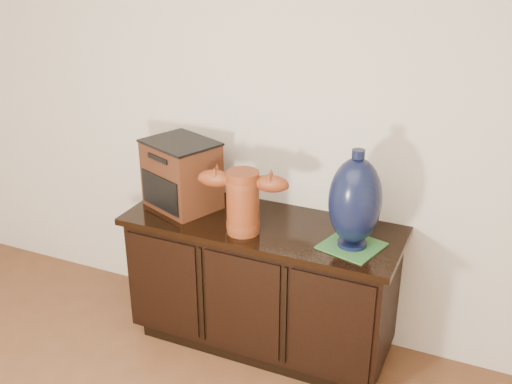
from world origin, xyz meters
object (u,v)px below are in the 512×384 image
at_px(lamp_base, 355,201).
at_px(spray_can, 218,191).
at_px(sideboard, 262,283).
at_px(terracotta_vessel, 243,199).
at_px(tv_radio, 182,174).

bearing_deg(lamp_base, spray_can, 168.61).
distance_m(lamp_base, spray_can, 0.83).
relative_size(lamp_base, spray_can, 2.77).
xyz_separation_m(sideboard, lamp_base, (0.50, -0.06, 0.61)).
xyz_separation_m(sideboard, terracotta_vessel, (-0.05, -0.13, 0.55)).
bearing_deg(tv_radio, terracotta_vessel, 3.47).
distance_m(sideboard, spray_can, 0.56).
bearing_deg(tv_radio, lamp_base, 17.89).
bearing_deg(sideboard, tv_radio, 178.00).
xyz_separation_m(tv_radio, spray_can, (0.17, 0.09, -0.10)).
xyz_separation_m(sideboard, spray_can, (-0.31, 0.10, 0.45)).
bearing_deg(terracotta_vessel, spray_can, 127.51).
xyz_separation_m(terracotta_vessel, spray_can, (-0.26, 0.24, -0.10)).
relative_size(terracotta_vessel, lamp_base, 0.96).
bearing_deg(sideboard, spray_can, 161.34).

